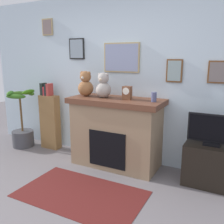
% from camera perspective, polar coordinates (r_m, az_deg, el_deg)
% --- Properties ---
extents(ground_plane, '(12.00, 12.00, 0.00)m').
position_cam_1_polar(ground_plane, '(2.90, -18.54, -22.85)').
color(ground_plane, slate).
extents(back_wall, '(5.20, 0.15, 2.60)m').
position_cam_1_polar(back_wall, '(4.01, 1.06, 7.74)').
color(back_wall, silver).
rests_on(back_wall, ground_plane).
extents(fireplace, '(1.41, 0.65, 1.05)m').
position_cam_1_polar(fireplace, '(3.77, 0.96, -4.61)').
color(fireplace, '#937658').
rests_on(fireplace, ground_plane).
extents(bookshelf, '(0.36, 0.16, 1.19)m').
position_cam_1_polar(bookshelf, '(4.60, -14.16, -1.71)').
color(bookshelf, brown).
rests_on(bookshelf, ground_plane).
extents(potted_plant, '(0.55, 0.57, 1.07)m').
position_cam_1_polar(potted_plant, '(4.88, -19.97, -3.43)').
color(potted_plant, '#3F3F44').
rests_on(potted_plant, ground_plane).
extents(tv_stand, '(0.64, 0.40, 0.55)m').
position_cam_1_polar(tv_stand, '(3.51, 21.61, -11.34)').
color(tv_stand, black).
rests_on(tv_stand, ground_plane).
extents(television, '(0.61, 0.14, 0.40)m').
position_cam_1_polar(television, '(3.35, 22.27, -3.98)').
color(television, black).
rests_on(television, tv_stand).
extents(area_rug, '(1.54, 0.90, 0.01)m').
position_cam_1_polar(area_rug, '(3.22, -7.23, -18.25)').
color(area_rug, '#551A18').
rests_on(area_rug, ground_plane).
extents(candle_jar, '(0.07, 0.07, 0.13)m').
position_cam_1_polar(candle_jar, '(3.41, 9.66, 3.43)').
color(candle_jar, '#4C517A').
rests_on(candle_jar, fireplace).
extents(mantel_clock, '(0.12, 0.09, 0.19)m').
position_cam_1_polar(mantel_clock, '(3.54, 3.52, 4.44)').
color(mantel_clock, brown).
rests_on(mantel_clock, fireplace).
extents(teddy_bear_brown, '(0.24, 0.24, 0.39)m').
position_cam_1_polar(teddy_bear_brown, '(3.87, -6.12, 6.25)').
color(teddy_bear_brown, brown).
rests_on(teddy_bear_brown, fireplace).
extents(teddy_bear_tan, '(0.23, 0.23, 0.37)m').
position_cam_1_polar(teddy_bear_tan, '(3.70, -2.01, 5.93)').
color(teddy_bear_tan, '#A59C94').
rests_on(teddy_bear_tan, fireplace).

